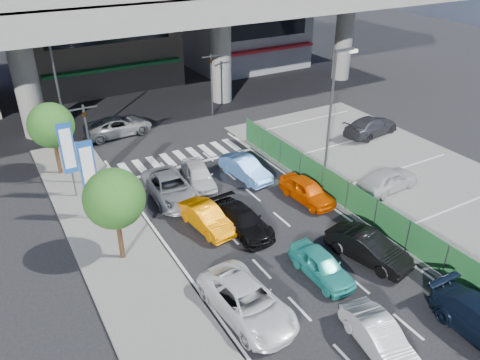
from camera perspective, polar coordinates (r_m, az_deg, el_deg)
ground at (r=23.12m, az=6.04°, el=-9.46°), size 120.00×120.00×0.00m
parking_lot at (r=30.99m, az=20.65°, el=-0.54°), size 12.00×28.00×0.06m
sidewalk_left at (r=23.62m, az=-14.05°, el=-9.17°), size 4.00×30.00×0.12m
fence_run at (r=26.18m, az=14.38°, el=-2.89°), size 0.16×22.00×1.80m
expressway at (r=38.47m, az=-13.73°, el=19.85°), size 64.00×14.00×10.75m
building_center at (r=49.15m, az=-17.70°, el=19.66°), size 14.00×10.90×15.00m
building_east at (r=54.36m, az=0.33°, el=20.07°), size 12.00×10.90×12.00m
traffic_light_left at (r=28.79m, az=-18.26°, el=6.31°), size 1.60×1.24×5.20m
traffic_light_right at (r=38.72m, az=-3.54°, el=13.30°), size 1.60×1.24×5.20m
street_lamp_right at (r=29.00m, az=11.32°, el=9.15°), size 1.65×0.22×8.00m
street_lamp_left at (r=34.12m, az=-21.11°, el=10.76°), size 1.65×0.22×8.00m
signboard_near at (r=25.36m, az=-17.99°, el=1.10°), size 0.80×0.14×4.70m
signboard_far at (r=28.00m, az=-20.25°, el=3.37°), size 0.80×0.14×4.70m
tree_near at (r=21.79m, az=-15.07°, el=-2.23°), size 2.80×2.80×4.80m
tree_far at (r=31.08m, az=-22.05°, el=6.18°), size 2.80×2.80×4.80m
hatch_white_back_mid at (r=19.27m, az=16.63°, el=-17.86°), size 1.80×3.85×1.22m
sedan_white_mid_left at (r=19.76m, az=0.88°, el=-14.58°), size 2.66×5.13×1.38m
taxi_teal_mid at (r=21.92m, az=9.91°, el=-10.19°), size 1.47×3.64×1.24m
hatch_black_mid_right at (r=23.33m, az=15.36°, el=-7.97°), size 2.39×4.41×1.38m
taxi_orange_left at (r=24.80m, az=-4.11°, el=-4.61°), size 1.81×3.96×1.26m
sedan_black_mid at (r=24.57m, az=0.34°, el=-4.94°), size 2.03×4.34×1.23m
taxi_orange_right at (r=27.42m, az=8.20°, el=-1.26°), size 1.80×3.93×1.31m
wagon_silver_front_left at (r=27.63m, az=-8.48°, el=-0.95°), size 2.46×5.04×1.38m
sedan_white_front_mid at (r=28.81m, az=-5.11°, el=0.59°), size 2.43×4.30×1.38m
kei_truck_front_right at (r=29.57m, az=0.65°, el=1.44°), size 1.90×4.17×1.33m
crossing_wagon_silver at (r=37.04m, az=-14.63°, el=6.39°), size 5.17×2.55×1.41m
parked_sedan_white at (r=29.44m, az=17.58°, el=0.08°), size 4.28×1.98×1.42m
parked_sedan_dgrey at (r=37.03m, az=15.68°, el=6.35°), size 5.11×2.69×1.41m
traffic_cone at (r=28.98m, az=13.44°, el=-0.62°), size 0.44×0.44×0.68m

